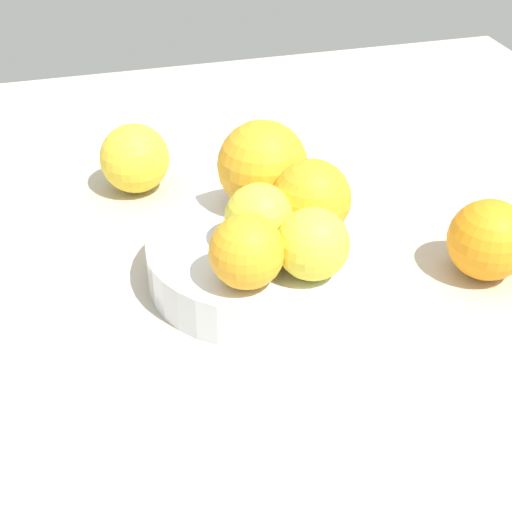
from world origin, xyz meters
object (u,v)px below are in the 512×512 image
Objects in this scene: fruit_bowl at (256,261)px; orange_loose_1 at (135,158)px; orange_in_bowl_0 at (255,219)px; orange_loose_0 at (489,240)px; orange_in_bowl_3 at (313,201)px; orange_in_bowl_4 at (313,244)px; orange_in_bowl_2 at (262,166)px; orange_in_bowl_1 at (247,252)px.

fruit_bowl is 21.31cm from orange_loose_1.
orange_loose_1 is at bearing 20.84° from orange_in_bowl_0.
fruit_bowl is 21.31cm from orange_loose_0.
orange_in_bowl_3 is 1.16× the size of orange_in_bowl_4.
fruit_bowl is 2.64× the size of orange_loose_1.
orange_loose_0 is at bearing -120.09° from orange_in_bowl_2.
orange_in_bowl_2 is (11.74, -4.60, 1.14)cm from orange_in_bowl_1.
fruit_bowl is at bearing -22.10° from orange_in_bowl_1.
orange_in_bowl_0 is at bearing -22.37° from orange_in_bowl_1.
orange_loose_0 is (-4.36, -15.60, -4.03)cm from orange_in_bowl_3.
orange_in_bowl_2 is 1.13× the size of orange_loose_1.
orange_in_bowl_0 is 6.16cm from orange_in_bowl_4.
fruit_bowl is at bearing 76.93° from orange_loose_0.
orange_in_bowl_3 is (-0.44, -5.09, 5.78)cm from fruit_bowl.
orange_loose_1 is (25.69, 11.47, -3.53)cm from orange_in_bowl_4.
orange_in_bowl_1 is (-4.70, 1.94, 0.04)cm from orange_in_bowl_0.
orange_in_bowl_0 reaches higher than orange_loose_1.
orange_in_bowl_1 is 23.36cm from orange_loose_0.
fruit_bowl is 2.64× the size of orange_loose_0.
orange_in_bowl_2 is 6.98cm from orange_in_bowl_3.
orange_in_bowl_3 is 6.05cm from orange_in_bowl_4.
orange_loose_1 reaches higher than fruit_bowl.
orange_in_bowl_4 is 0.82× the size of orange_loose_1.
orange_in_bowl_2 is (7.04, -2.67, 1.18)cm from orange_in_bowl_0.
orange_in_bowl_3 is 24.39cm from orange_loose_1.
orange_in_bowl_1 reaches higher than fruit_bowl.
orange_loose_1 is at bearing 33.86° from orange_in_bowl_3.
orange_in_bowl_0 is (-1.15, 0.44, 5.30)cm from fruit_bowl.
orange_loose_1 is at bearing 23.05° from fruit_bowl.
orange_in_bowl_1 is (-5.85, 2.38, 5.34)cm from fruit_bowl.
orange_loose_1 is (25.39, 5.94, -3.58)cm from orange_in_bowl_1.
orange_in_bowl_1 is 0.83× the size of orange_loose_1.
orange_in_bowl_0 is 0.82× the size of orange_loose_0.
orange_loose_0 is at bearing -85.60° from orange_in_bowl_4.
orange_in_bowl_3 reaches higher than orange_loose_1.
orange_in_bowl_4 is at bearing -144.27° from orange_in_bowl_0.
orange_in_bowl_1 is 5.54cm from orange_in_bowl_4.
fruit_bowl is at bearing 27.19° from orange_in_bowl_4.
fruit_bowl is 2.33× the size of orange_in_bowl_2.
orange_loose_1 is (19.98, 13.40, -4.02)cm from orange_in_bowl_3.
orange_loose_1 is at bearing 24.07° from orange_in_bowl_4.
orange_in_bowl_0 is at bearing 159.03° from fruit_bowl.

